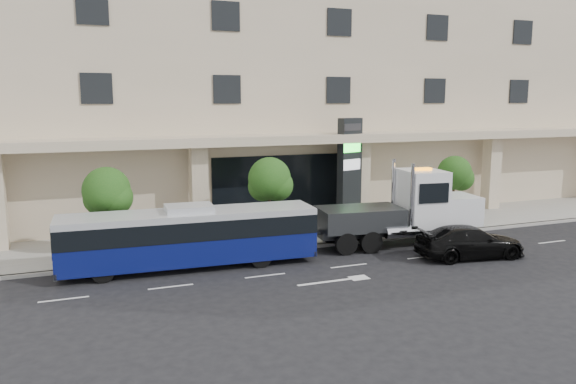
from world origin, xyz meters
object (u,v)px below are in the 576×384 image
at_px(city_bus, 190,236).
at_px(black_sedan, 470,242).
at_px(signage_pylon, 349,170).
at_px(tow_truck, 406,211).

xyz_separation_m(city_bus, black_sedan, (12.72, -3.13, -0.69)).
height_order(city_bus, signage_pylon, signage_pylon).
xyz_separation_m(city_bus, signage_pylon, (10.57, 5.18, 1.86)).
bearing_deg(tow_truck, black_sedan, -56.66).
bearing_deg(black_sedan, tow_truck, 34.63).
distance_m(black_sedan, signage_pylon, 8.96).
xyz_separation_m(tow_truck, black_sedan, (1.56, -3.11, -1.04)).
height_order(black_sedan, signage_pylon, signage_pylon).
relative_size(tow_truck, black_sedan, 1.84).
bearing_deg(city_bus, tow_truck, 2.63).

